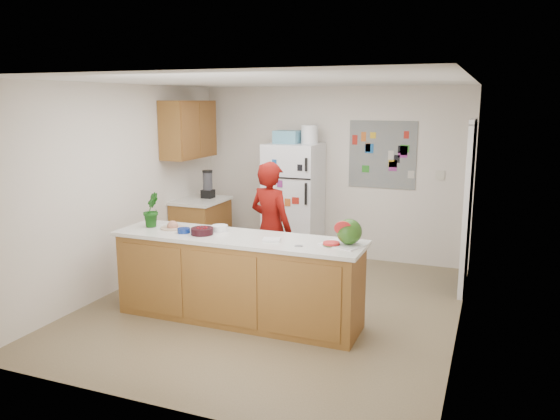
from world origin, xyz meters
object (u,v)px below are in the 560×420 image
at_px(refrigerator, 293,202).
at_px(watermelon, 349,232).
at_px(cherry_bowl, 202,231).
at_px(person, 271,228).

height_order(refrigerator, watermelon, refrigerator).
distance_m(refrigerator, cherry_bowl, 2.45).
height_order(person, watermelon, person).
relative_size(refrigerator, cherry_bowl, 7.29).
bearing_deg(person, cherry_bowl, 86.50).
distance_m(refrigerator, person, 1.48).
height_order(watermelon, cherry_bowl, watermelon).
bearing_deg(person, watermelon, 161.16).
bearing_deg(refrigerator, cherry_bowl, -92.86).
xyz_separation_m(person, watermelon, (1.17, -0.85, 0.25)).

